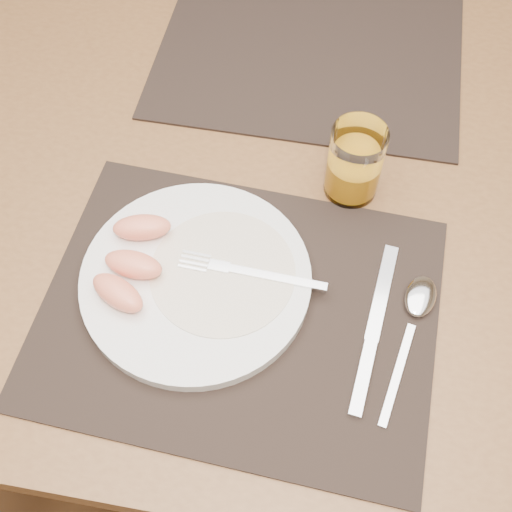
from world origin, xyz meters
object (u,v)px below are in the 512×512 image
(placemat_far, at_px, (309,54))
(juice_glass, at_px, (354,165))
(placemat_near, at_px, (239,310))
(fork, at_px, (239,270))
(plate, at_px, (196,279))
(table, at_px, (277,203))
(spoon, at_px, (417,307))
(knife, at_px, (371,340))

(placemat_far, distance_m, juice_glass, 0.26)
(placemat_near, xyz_separation_m, fork, (-0.01, 0.04, 0.02))
(placemat_far, height_order, plate, plate)
(table, bearing_deg, juice_glass, -13.12)
(placemat_far, height_order, spoon, spoon)
(plate, xyz_separation_m, juice_glass, (0.16, 0.17, 0.04))
(table, distance_m, knife, 0.29)
(knife, bearing_deg, fork, 161.03)
(juice_glass, bearing_deg, placemat_near, -118.83)
(table, relative_size, spoon, 7.31)
(table, relative_size, plate, 5.19)
(placemat_far, xyz_separation_m, plate, (-0.08, -0.41, 0.01))
(plate, bearing_deg, placemat_far, 78.94)
(knife, xyz_separation_m, juice_glass, (-0.04, 0.21, 0.04))
(table, bearing_deg, plate, -109.59)
(juice_glass, bearing_deg, plate, -133.96)
(placemat_near, height_order, placemat_far, same)
(fork, bearing_deg, placemat_near, -80.56)
(table, distance_m, juice_glass, 0.17)
(placemat_near, bearing_deg, knife, -5.13)
(table, relative_size, knife, 6.36)
(fork, distance_m, spoon, 0.21)
(placemat_far, bearing_deg, table, -93.12)
(table, height_order, placemat_far, placemat_far)
(placemat_near, distance_m, spoon, 0.20)
(placemat_far, relative_size, plate, 1.67)
(placemat_far, relative_size, juice_glass, 4.37)
(placemat_near, distance_m, fork, 0.05)
(placemat_near, height_order, juice_glass, juice_glass)
(placemat_far, bearing_deg, knife, -74.22)
(table, xyz_separation_m, juice_glass, (0.10, -0.02, 0.13))
(plate, distance_m, juice_glass, 0.24)
(fork, xyz_separation_m, knife, (0.16, -0.05, -0.02))
(plate, xyz_separation_m, spoon, (0.26, 0.01, -0.00))
(juice_glass, bearing_deg, fork, -126.47)
(placemat_far, height_order, knife, knife)
(knife, bearing_deg, plate, 169.03)
(fork, bearing_deg, table, 83.74)
(placemat_far, distance_m, plate, 0.42)
(table, bearing_deg, spoon, -44.50)
(placemat_far, xyz_separation_m, juice_glass, (0.08, -0.24, 0.05))
(fork, bearing_deg, spoon, -1.74)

